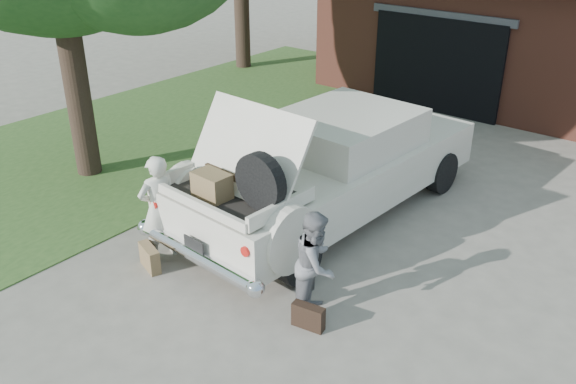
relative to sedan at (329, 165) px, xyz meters
The scene contains 7 objects.
ground 2.37m from the sedan, 78.88° to the right, with size 90.00×90.00×0.00m, color gray.
grass_strip 5.21m from the sedan, behind, with size 6.00×16.00×0.02m, color #2D4C1E.
sedan is the anchor object (origin of this frame).
woman_left 2.80m from the sedan, 112.43° to the right, with size 0.57×0.37×1.56m, color beige.
woman_right 2.68m from the sedan, 57.87° to the right, with size 0.68×0.53×1.40m, color slate.
suitcase_left 3.15m from the sedan, 107.99° to the right, with size 0.45×0.14×0.35m, color olive.
suitcase_right 3.07m from the sedan, 58.99° to the right, with size 0.41×0.13×0.31m, color black.
Camera 1 is at (4.63, -5.14, 4.75)m, focal length 38.00 mm.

